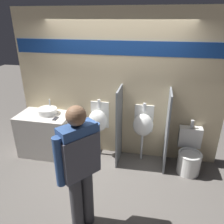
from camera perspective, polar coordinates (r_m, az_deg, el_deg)
name	(u,v)px	position (r m, az deg, el deg)	size (l,w,h in m)	color
ground_plane	(110,169)	(4.10, -0.50, -14.55)	(16.00, 16.00, 0.00)	#5B5651
display_wall	(117,87)	(3.99, 1.28, 6.54)	(3.78, 0.07, 2.70)	beige
sink_counter	(46,134)	(4.50, -16.78, -5.55)	(1.00, 0.62, 0.83)	silver
sink_basin	(47,111)	(4.32, -16.54, 0.23)	(0.37, 0.37, 0.25)	white
cell_phone	(55,119)	(4.08, -14.55, -1.68)	(0.07, 0.14, 0.01)	#232328
divider_near_counter	(119,126)	(3.94, 1.84, -3.79)	(0.03, 0.53, 1.44)	slate
divider_mid	(167,131)	(3.91, 14.16, -4.84)	(0.03, 0.53, 1.44)	slate
urinal_near_counter	(98,121)	(4.13, -3.62, -2.24)	(0.37, 0.30, 1.12)	silver
urinal_far	(143,125)	(4.01, 8.12, -3.30)	(0.37, 0.30, 1.12)	silver
toilet	(189,155)	(4.14, 19.51, -10.56)	(0.41, 0.57, 0.89)	white
person_in_vest	(79,163)	(2.61, -8.52, -13.02)	(0.45, 0.49, 1.69)	#3D3D42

